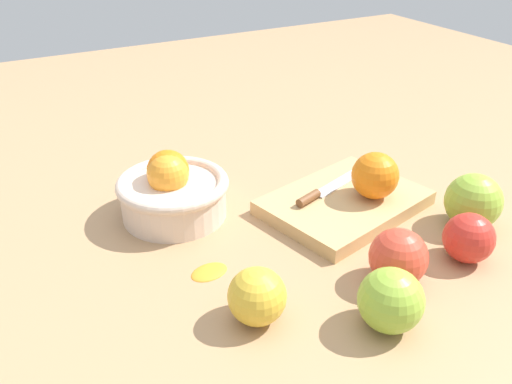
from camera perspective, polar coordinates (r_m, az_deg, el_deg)
ground_plane at (r=0.78m, az=5.64°, el=-5.08°), size 2.40×2.40×0.00m
bowl at (r=0.82m, az=-8.90°, el=0.16°), size 0.17×0.17×0.10m
cutting_board at (r=0.86m, az=9.38°, el=-1.12°), size 0.28×0.22×0.02m
orange_on_board at (r=0.84m, az=12.56°, el=1.72°), size 0.07×0.07×0.07m
knife at (r=0.85m, az=6.98°, el=0.01°), size 0.15×0.06×0.01m
apple_front_right at (r=0.85m, az=22.14°, el=-0.92°), size 0.08×0.08×0.08m
apple_front_left at (r=0.63m, az=0.11°, el=-11.05°), size 0.07×0.07×0.07m
apple_front_right_2 at (r=0.70m, az=14.92°, el=-6.73°), size 0.07×0.07×0.07m
apple_front_center at (r=0.63m, az=14.15°, el=-11.12°), size 0.08×0.08×0.08m
apple_front_right_3 at (r=0.77m, az=21.72°, el=-4.57°), size 0.07×0.07×0.07m
citrus_peel at (r=0.72m, az=-5.00°, el=-8.29°), size 0.06×0.04×0.01m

